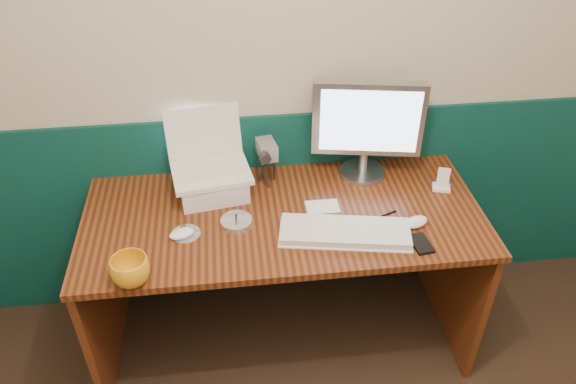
{
  "coord_description": "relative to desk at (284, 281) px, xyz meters",
  "views": [
    {
      "loc": [
        -0.35,
        -0.36,
        2.15
      ],
      "look_at": [
        -0.16,
        1.23,
        0.97
      ],
      "focal_mm": 35.0,
      "sensor_mm": 36.0,
      "label": 1
    }
  ],
  "objects": [
    {
      "name": "back_wall",
      "position": [
        0.16,
        0.37,
        0.88
      ],
      "size": [
        3.5,
        0.04,
        2.5
      ],
      "primitive_type": "cube",
      "color": "#BEB5A1",
      "rests_on": "ground"
    },
    {
      "name": "wainscot",
      "position": [
        0.16,
        0.36,
        0.12
      ],
      "size": [
        3.48,
        0.02,
        1.0
      ],
      "primitive_type": "cube",
      "color": "#062D2D",
      "rests_on": "ground"
    },
    {
      "name": "desk",
      "position": [
        0.0,
        0.0,
        0.0
      ],
      "size": [
        1.6,
        0.7,
        0.75
      ],
      "primitive_type": "cube",
      "color": "#38190A",
      "rests_on": "ground"
    },
    {
      "name": "laptop_riser",
      "position": [
        -0.28,
        0.18,
        0.42
      ],
      "size": [
        0.3,
        0.27,
        0.09
      ],
      "primitive_type": "cube",
      "rotation": [
        0.0,
        0.0,
        0.15
      ],
      "color": "silver",
      "rests_on": "desk"
    },
    {
      "name": "laptop",
      "position": [
        -0.28,
        0.18,
        0.6
      ],
      "size": [
        0.35,
        0.28,
        0.26
      ],
      "primitive_type": null,
      "rotation": [
        0.0,
        0.0,
        0.15
      ],
      "color": "white",
      "rests_on": "laptop_riser"
    },
    {
      "name": "monitor",
      "position": [
        0.38,
        0.24,
        0.6
      ],
      "size": [
        0.47,
        0.21,
        0.46
      ],
      "primitive_type": null,
      "rotation": [
        0.0,
        0.0,
        -0.18
      ],
      "color": "#A3A3A7",
      "rests_on": "desk"
    },
    {
      "name": "keyboard",
      "position": [
        0.22,
        -0.16,
        0.39
      ],
      "size": [
        0.51,
        0.25,
        0.03
      ],
      "primitive_type": "cube",
      "rotation": [
        0.0,
        0.0,
        -0.18
      ],
      "color": "silver",
      "rests_on": "desk"
    },
    {
      "name": "mouse_right",
      "position": [
        0.5,
        -0.13,
        0.39
      ],
      "size": [
        0.12,
        0.1,
        0.03
      ],
      "primitive_type": "ellipsoid",
      "rotation": [
        0.0,
        0.0,
        0.41
      ],
      "color": "white",
      "rests_on": "desk"
    },
    {
      "name": "mouse_left",
      "position": [
        -0.4,
        -0.09,
        0.39
      ],
      "size": [
        0.11,
        0.09,
        0.03
      ],
      "primitive_type": "ellipsoid",
      "rotation": [
        0.0,
        0.0,
        0.34
      ],
      "color": "white",
      "rests_on": "desk"
    },
    {
      "name": "mug",
      "position": [
        -0.56,
        -0.31,
        0.43
      ],
      "size": [
        0.16,
        0.16,
        0.11
      ],
      "primitive_type": "imported",
      "rotation": [
        0.0,
        0.0,
        0.24
      ],
      "color": "orange",
      "rests_on": "desk"
    },
    {
      "name": "camcorder",
      "position": [
        -0.04,
        0.23,
        0.48
      ],
      "size": [
        0.12,
        0.15,
        0.21
      ],
      "primitive_type": null,
      "rotation": [
        0.0,
        0.0,
        0.18
      ],
      "color": "#ACACB1",
      "rests_on": "desk"
    },
    {
      "name": "cd_spindle",
      "position": [
        -0.19,
        -0.04,
        0.39
      ],
      "size": [
        0.12,
        0.12,
        0.03
      ],
      "primitive_type": "cylinder",
      "color": "silver",
      "rests_on": "desk"
    },
    {
      "name": "cd_loose_a",
      "position": [
        -0.39,
        -0.07,
        0.38
      ],
      "size": [
        0.11,
        0.11,
        0.0
      ],
      "primitive_type": "cylinder",
      "color": "silver",
      "rests_on": "desk"
    },
    {
      "name": "pen",
      "position": [
        0.39,
        -0.06,
        0.38
      ],
      "size": [
        0.12,
        0.06,
        0.01
      ],
      "primitive_type": "cylinder",
      "rotation": [
        0.0,
        1.57,
        0.4
      ],
      "color": "black",
      "rests_on": "desk"
    },
    {
      "name": "papers",
      "position": [
        0.16,
        0.03,
        0.38
      ],
      "size": [
        0.13,
        0.09,
        0.0
      ],
      "primitive_type": "cube",
      "rotation": [
        0.0,
        0.0,
        -0.0
      ],
      "color": "white",
      "rests_on": "desk"
    },
    {
      "name": "dock",
      "position": [
        0.68,
        0.09,
        0.38
      ],
      "size": [
        0.09,
        0.08,
        0.01
      ],
      "primitive_type": "cube",
      "rotation": [
        0.0,
        0.0,
        -0.32
      ],
      "color": "white",
      "rests_on": "desk"
    },
    {
      "name": "music_player",
      "position": [
        0.68,
        0.09,
        0.43
      ],
      "size": [
        0.06,
        0.04,
        0.09
      ],
      "primitive_type": "cube",
      "rotation": [
        -0.17,
        0.0,
        -0.32
      ],
      "color": "white",
      "rests_on": "dock"
    },
    {
      "name": "pda",
      "position": [
        0.49,
        -0.25,
        0.38
      ],
      "size": [
        0.08,
        0.12,
        0.01
      ],
      "primitive_type": "cube",
      "rotation": [
        0.0,
        0.0,
        0.12
      ],
      "color": "black",
      "rests_on": "desk"
    }
  ]
}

